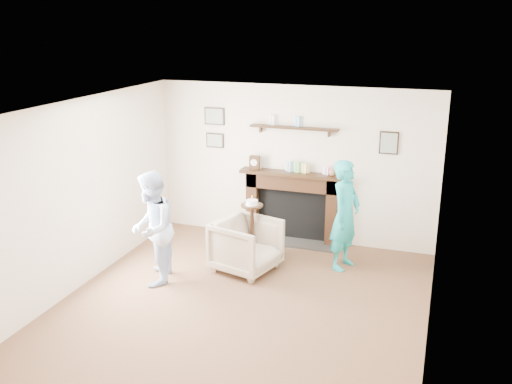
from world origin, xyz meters
TOP-DOWN VIEW (x-y plane):
  - ground at (0.00, 0.00)m, footprint 5.00×5.00m
  - room_shell at (-0.00, 0.69)m, footprint 4.54×5.02m
  - armchair at (-0.30, 1.07)m, footprint 1.01×1.00m
  - man at (-1.37, 0.31)m, footprint 0.79×0.90m
  - woman at (0.99, 1.63)m, footprint 0.53×0.67m
  - pedestal_table at (-0.32, 1.36)m, footprint 0.32×0.32m

SIDE VIEW (x-z plane):
  - ground at x=0.00m, z-range 0.00..0.00m
  - armchair at x=-0.30m, z-range -0.38..0.38m
  - man at x=-1.37m, z-range -0.78..0.78m
  - woman at x=0.99m, z-range -0.80..0.80m
  - pedestal_table at x=-0.32m, z-range 0.12..1.15m
  - room_shell at x=0.00m, z-range 0.36..2.88m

